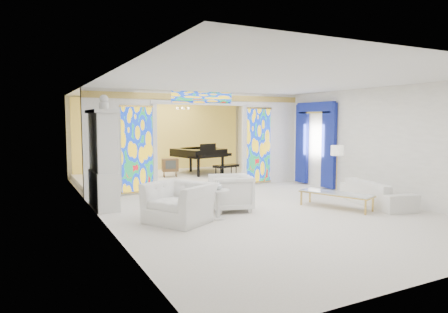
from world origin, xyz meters
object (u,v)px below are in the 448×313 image
grand_piano (200,153)px  armchair_right (230,193)px  armchair_left (179,203)px  coffee_table (336,194)px  china_cabinet (103,160)px  tv_console (170,165)px  sofa (377,193)px

grand_piano → armchair_right: bearing=-120.8°
armchair_left → coffee_table: bearing=52.1°
grand_piano → china_cabinet: bearing=-153.4°
armchair_right → grand_piano: (1.54, 5.30, 0.51)m
coffee_table → grand_piano: size_ratio=0.60×
armchair_left → tv_console: (1.67, 5.27, 0.18)m
armchair_right → sofa: armchair_right is taller
armchair_left → grand_piano: 6.51m
armchair_left → sofa: bearing=51.8°
sofa → armchair_left: bearing=95.0°
china_cabinet → armchair_left: bearing=-62.0°
armchair_left → coffee_table: armchair_left is taller
armchair_left → armchair_right: (1.46, 0.46, 0.02)m
tv_console → coffee_table: bearing=-57.3°
armchair_left → sofa: (5.02, -0.69, -0.10)m
armchair_left → tv_console: armchair_left is taller
sofa → coffee_table: 1.20m
sofa → tv_console: bearing=42.2°
china_cabinet → tv_console: 4.24m
armchair_left → sofa: size_ratio=0.60×
armchair_right → grand_piano: 5.54m
armchair_left → coffee_table: (3.84, -0.50, -0.05)m
china_cabinet → armchair_right: 3.19m
china_cabinet → armchair_left: china_cabinet is taller
coffee_table → tv_console: (-2.17, 5.77, 0.23)m
sofa → grand_piano: 6.78m
armchair_right → sofa: bearing=86.8°
armchair_right → sofa: size_ratio=0.44×
tv_console → china_cabinet: bearing=-119.9°
sofa → tv_console: (-3.36, 5.96, 0.28)m
china_cabinet → tv_console: (2.81, 3.12, -0.58)m
sofa → armchair_right: bearing=85.0°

